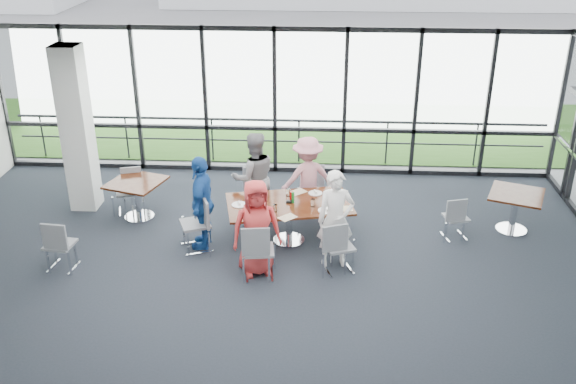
# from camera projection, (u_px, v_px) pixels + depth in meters

# --- Properties ---
(floor) EXTENTS (12.00, 10.00, 0.02)m
(floor) POSITION_uv_depth(u_px,v_px,m) (251.00, 297.00, 9.87)
(floor) COLOR #20262D
(floor) RESTS_ON ground
(ceiling) EXTENTS (12.00, 10.00, 0.04)m
(ceiling) POSITION_uv_depth(u_px,v_px,m) (245.00, 95.00, 8.52)
(ceiling) COLOR white
(ceiling) RESTS_ON ground
(curtain_wall_back) EXTENTS (12.00, 0.10, 3.20)m
(curtain_wall_back) POSITION_uv_depth(u_px,v_px,m) (275.00, 102.00, 13.73)
(curtain_wall_back) COLOR white
(curtain_wall_back) RESTS_ON ground
(exit_door) EXTENTS (0.12, 1.60, 2.10)m
(exit_door) POSITION_uv_depth(u_px,v_px,m) (576.00, 153.00, 12.51)
(exit_door) COLOR black
(exit_door) RESTS_ON ground
(structural_column) EXTENTS (0.50, 0.50, 3.20)m
(structural_column) POSITION_uv_depth(u_px,v_px,m) (77.00, 130.00, 12.10)
(structural_column) COLOR white
(structural_column) RESTS_ON ground
(apron) EXTENTS (80.00, 70.00, 0.02)m
(apron) POSITION_uv_depth(u_px,v_px,m) (288.00, 106.00, 18.94)
(apron) COLOR gray
(apron) RESTS_ON ground
(grass_strip) EXTENTS (80.00, 5.00, 0.01)m
(grass_strip) POSITION_uv_depth(u_px,v_px,m) (284.00, 127.00, 17.11)
(grass_strip) COLOR #275117
(grass_strip) RESTS_ON ground
(guard_rail) EXTENTS (12.00, 0.06, 0.06)m
(guard_rail) POSITION_uv_depth(u_px,v_px,m) (277.00, 141.00, 14.73)
(guard_rail) COLOR #2D2D33
(guard_rail) RESTS_ON ground
(main_table) EXTENTS (2.34, 1.59, 0.75)m
(main_table) POSITION_uv_depth(u_px,v_px,m) (289.00, 209.00, 11.21)
(main_table) COLOR #391308
(main_table) RESTS_ON ground
(side_table_left) EXTENTS (1.17, 1.17, 0.75)m
(side_table_left) POSITION_uv_depth(u_px,v_px,m) (136.00, 187.00, 12.05)
(side_table_left) COLOR #391308
(side_table_left) RESTS_ON ground
(side_table_right) EXTENTS (1.17, 1.17, 0.75)m
(side_table_right) POSITION_uv_depth(u_px,v_px,m) (516.00, 199.00, 11.57)
(side_table_right) COLOR #391308
(side_table_right) RESTS_ON ground
(diner_near_left) EXTENTS (0.91, 0.73, 1.62)m
(diner_near_left) POSITION_uv_depth(u_px,v_px,m) (256.00, 228.00, 10.21)
(diner_near_left) COLOR red
(diner_near_left) RESTS_ON ground
(diner_near_right) EXTENTS (0.67, 0.53, 1.67)m
(diner_near_right) POSITION_uv_depth(u_px,v_px,m) (336.00, 219.00, 10.41)
(diner_near_right) COLOR white
(diner_near_right) RESTS_ON ground
(diner_far_left) EXTENTS (0.98, 0.77, 1.75)m
(diner_far_left) POSITION_uv_depth(u_px,v_px,m) (254.00, 178.00, 11.85)
(diner_far_left) COLOR slate
(diner_far_left) RESTS_ON ground
(diner_far_right) EXTENTS (1.16, 0.86, 1.60)m
(diner_far_right) POSITION_uv_depth(u_px,v_px,m) (308.00, 178.00, 12.03)
(diner_far_right) COLOR pink
(diner_far_right) RESTS_ON ground
(diner_end) EXTENTS (0.59, 1.01, 1.68)m
(diner_end) POSITION_uv_depth(u_px,v_px,m) (202.00, 202.00, 10.98)
(diner_end) COLOR #1B4EA1
(diner_end) RESTS_ON ground
(chair_main_nl) EXTENTS (0.52, 0.52, 0.96)m
(chair_main_nl) POSITION_uv_depth(u_px,v_px,m) (259.00, 250.00, 10.22)
(chair_main_nl) COLOR gray
(chair_main_nl) RESTS_ON ground
(chair_main_nr) EXTENTS (0.57, 0.57, 0.90)m
(chair_main_nr) POSITION_uv_depth(u_px,v_px,m) (339.00, 246.00, 10.38)
(chair_main_nr) COLOR gray
(chair_main_nr) RESTS_ON ground
(chair_main_fl) EXTENTS (0.47, 0.47, 0.93)m
(chair_main_fl) POSITION_uv_depth(u_px,v_px,m) (254.00, 196.00, 12.11)
(chair_main_fl) COLOR gray
(chair_main_fl) RESTS_ON ground
(chair_main_fr) EXTENTS (0.53, 0.53, 0.89)m
(chair_main_fr) POSITION_uv_depth(u_px,v_px,m) (311.00, 192.00, 12.30)
(chair_main_fr) COLOR gray
(chair_main_fr) RESTS_ON ground
(chair_main_end) EXTENTS (0.63, 0.63, 0.98)m
(chair_main_end) POSITION_uv_depth(u_px,v_px,m) (195.00, 224.00, 11.02)
(chair_main_end) COLOR gray
(chair_main_end) RESTS_ON ground
(chair_spare_la) EXTENTS (0.49, 0.49, 0.89)m
(chair_spare_la) POSITION_uv_depth(u_px,v_px,m) (60.00, 244.00, 10.45)
(chair_spare_la) COLOR gray
(chair_spare_la) RESTS_ON ground
(chair_spare_lb) EXTENTS (0.51, 0.51, 0.84)m
(chair_spare_lb) POSITION_uv_depth(u_px,v_px,m) (127.00, 192.00, 12.36)
(chair_spare_lb) COLOR gray
(chair_spare_lb) RESTS_ON ground
(chair_spare_r) EXTENTS (0.48, 0.48, 0.80)m
(chair_spare_r) POSITION_uv_depth(u_px,v_px,m) (456.00, 217.00, 11.43)
(chair_spare_r) COLOR gray
(chair_spare_r) RESTS_ON ground
(plate_nl) EXTENTS (0.28, 0.28, 0.01)m
(plate_nl) POSITION_uv_depth(u_px,v_px,m) (259.00, 213.00, 10.78)
(plate_nl) COLOR white
(plate_nl) RESTS_ON main_table
(plate_nr) EXTENTS (0.28, 0.28, 0.01)m
(plate_nr) POSITION_uv_depth(u_px,v_px,m) (326.00, 210.00, 10.88)
(plate_nr) COLOR white
(plate_nr) RESTS_ON main_table
(plate_fl) EXTENTS (0.26, 0.26, 0.01)m
(plate_fl) POSITION_uv_depth(u_px,v_px,m) (253.00, 196.00, 11.41)
(plate_fl) COLOR white
(plate_fl) RESTS_ON main_table
(plate_fr) EXTENTS (0.25, 0.25, 0.01)m
(plate_fr) POSITION_uv_depth(u_px,v_px,m) (315.00, 193.00, 11.52)
(plate_fr) COLOR white
(plate_fr) RESTS_ON main_table
(plate_end) EXTENTS (0.27, 0.27, 0.01)m
(plate_end) POSITION_uv_depth(u_px,v_px,m) (239.00, 205.00, 11.09)
(plate_end) COLOR white
(plate_end) RESTS_ON main_table
(tumbler_a) EXTENTS (0.07, 0.07, 0.13)m
(tumbler_a) POSITION_uv_depth(u_px,v_px,m) (275.00, 208.00, 10.83)
(tumbler_a) COLOR white
(tumbler_a) RESTS_ON main_table
(tumbler_b) EXTENTS (0.07, 0.07, 0.14)m
(tumbler_b) POSITION_uv_depth(u_px,v_px,m) (313.00, 203.00, 11.01)
(tumbler_b) COLOR white
(tumbler_b) RESTS_ON main_table
(tumbler_c) EXTENTS (0.07, 0.07, 0.14)m
(tumbler_c) POSITION_uv_depth(u_px,v_px,m) (288.00, 192.00, 11.39)
(tumbler_c) COLOR white
(tumbler_c) RESTS_ON main_table
(tumbler_d) EXTENTS (0.08, 0.08, 0.15)m
(tumbler_d) POSITION_uv_depth(u_px,v_px,m) (250.00, 207.00, 10.86)
(tumbler_d) COLOR white
(tumbler_d) RESTS_ON main_table
(menu_a) EXTENTS (0.35, 0.34, 0.00)m
(menu_a) POSITION_uv_depth(u_px,v_px,m) (288.00, 217.00, 10.66)
(menu_a) COLOR silver
(menu_a) RESTS_ON main_table
(menu_b) EXTENTS (0.34, 0.26, 0.00)m
(menu_b) POSITION_uv_depth(u_px,v_px,m) (343.00, 209.00, 10.95)
(menu_b) COLOR silver
(menu_b) RESTS_ON main_table
(menu_c) EXTENTS (0.37, 0.36, 0.00)m
(menu_c) POSITION_uv_depth(u_px,v_px,m) (298.00, 192.00, 11.58)
(menu_c) COLOR silver
(menu_c) RESTS_ON main_table
(condiment_caddy) EXTENTS (0.10, 0.07, 0.04)m
(condiment_caddy) POSITION_uv_depth(u_px,v_px,m) (289.00, 202.00, 11.17)
(condiment_caddy) COLOR black
(condiment_caddy) RESTS_ON main_table
(ketchup_bottle) EXTENTS (0.06, 0.06, 0.18)m
(ketchup_bottle) POSITION_uv_depth(u_px,v_px,m) (291.00, 196.00, 11.19)
(ketchup_bottle) COLOR #AE0005
(ketchup_bottle) RESTS_ON main_table
(green_bottle) EXTENTS (0.05, 0.05, 0.20)m
(green_bottle) POSITION_uv_depth(u_px,v_px,m) (293.00, 197.00, 11.14)
(green_bottle) COLOR #166B20
(green_bottle) RESTS_ON main_table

